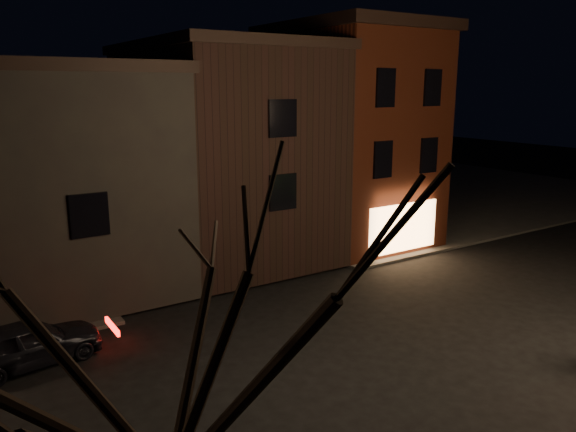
{
  "coord_description": "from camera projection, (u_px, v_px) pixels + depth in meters",
  "views": [
    {
      "loc": [
        -9.91,
        -12.41,
        7.69
      ],
      "look_at": [
        0.66,
        3.81,
        3.2
      ],
      "focal_mm": 35.0,
      "sensor_mm": 36.0,
      "label": 1
    }
  ],
  "objects": [
    {
      "name": "corner_building",
      "position": [
        349.0,
        133.0,
        27.91
      ],
      "size": [
        6.5,
        8.5,
        10.5
      ],
      "color": "#48190C",
      "rests_on": "ground"
    },
    {
      "name": "sidewalk_far_right",
      "position": [
        381.0,
        186.0,
        44.09
      ],
      "size": [
        30.0,
        30.0,
        0.12
      ],
      "primitive_type": "cube",
      "color": "#2D2B28",
      "rests_on": "ground"
    },
    {
      "name": "row_building_b",
      "position": [
        55.0,
        175.0,
        21.67
      ],
      "size": [
        7.8,
        10.3,
        8.4
      ],
      "color": "black",
      "rests_on": "ground"
    },
    {
      "name": "ground",
      "position": [
        338.0,
        344.0,
        17.14
      ],
      "size": [
        120.0,
        120.0,
        0.0
      ],
      "primitive_type": "plane",
      "color": "black",
      "rests_on": "ground"
    },
    {
      "name": "parked_car_a",
      "position": [
        29.0,
        343.0,
        15.7
      ],
      "size": [
        4.09,
        2.08,
        1.33
      ],
      "primitive_type": "imported",
      "rotation": [
        0.0,
        0.0,
        1.7
      ],
      "color": "black",
      "rests_on": "ground"
    },
    {
      "name": "row_building_a",
      "position": [
        223.0,
        151.0,
        25.41
      ],
      "size": [
        7.3,
        10.3,
        9.4
      ],
      "color": "black",
      "rests_on": "ground"
    },
    {
      "name": "bare_tree_left",
      "position": [
        160.0,
        304.0,
        5.94
      ],
      "size": [
        5.6,
        5.6,
        7.5
      ],
      "color": "black",
      "rests_on": "sidewalk_near_left"
    }
  ]
}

